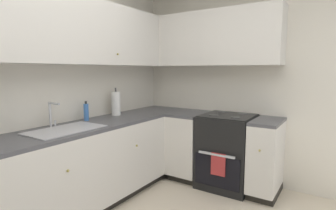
% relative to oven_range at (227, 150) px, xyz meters
% --- Properties ---
extents(wall_back, '(4.16, 0.05, 2.61)m').
position_rel_oven_range_xyz_m(wall_back, '(-1.75, 1.35, 0.85)').
color(wall_back, silver).
rests_on(wall_back, ground_plane).
extents(wall_right, '(0.05, 3.54, 2.61)m').
position_rel_oven_range_xyz_m(wall_right, '(0.31, -0.39, 0.85)').
color(wall_right, silver).
rests_on(wall_right, ground_plane).
extents(lower_cabinets_back, '(2.02, 0.62, 0.85)m').
position_rel_oven_range_xyz_m(lower_cabinets_back, '(-1.33, 1.03, -0.02)').
color(lower_cabinets_back, silver).
rests_on(lower_cabinets_back, ground_plane).
extents(countertop_back, '(3.23, 0.60, 0.03)m').
position_rel_oven_range_xyz_m(countertop_back, '(-1.33, 1.03, 0.42)').
color(countertop_back, '#4C4C51').
rests_on(countertop_back, lower_cabinets_back).
extents(lower_cabinets_right, '(0.62, 1.35, 0.85)m').
position_rel_oven_range_xyz_m(lower_cabinets_right, '(-0.02, 0.10, -0.02)').
color(lower_cabinets_right, silver).
rests_on(lower_cabinets_right, ground_plane).
extents(countertop_right, '(0.60, 1.35, 0.03)m').
position_rel_oven_range_xyz_m(countertop_right, '(-0.02, 0.10, 0.42)').
color(countertop_right, '#4C4C51').
rests_on(countertop_right, lower_cabinets_right).
extents(oven_range, '(0.68, 0.62, 1.04)m').
position_rel_oven_range_xyz_m(oven_range, '(0.00, 0.00, 0.00)').
color(oven_range, black).
rests_on(oven_range, ground_plane).
extents(upper_cabinets_back, '(2.91, 0.34, 0.68)m').
position_rel_oven_range_xyz_m(upper_cabinets_back, '(-1.49, 1.17, 1.39)').
color(upper_cabinets_back, silver).
extents(upper_cabinets_right, '(0.32, 1.90, 0.68)m').
position_rel_oven_range_xyz_m(upper_cabinets_right, '(0.12, 0.38, 1.39)').
color(upper_cabinets_right, silver).
extents(sink, '(0.68, 0.40, 0.10)m').
position_rel_oven_range_xyz_m(sink, '(-1.58, 1.00, 0.40)').
color(sink, '#B7B7BC').
rests_on(sink, countertop_back).
extents(faucet, '(0.07, 0.16, 0.25)m').
position_rel_oven_range_xyz_m(faucet, '(-1.57, 1.21, 0.58)').
color(faucet, silver).
rests_on(faucet, countertop_back).
extents(soap_bottle, '(0.05, 0.05, 0.22)m').
position_rel_oven_range_xyz_m(soap_bottle, '(-1.15, 1.21, 0.53)').
color(soap_bottle, '#3F72BF').
rests_on(soap_bottle, countertop_back).
extents(paper_towel_roll, '(0.11, 0.11, 0.35)m').
position_rel_oven_range_xyz_m(paper_towel_roll, '(-0.71, 1.19, 0.58)').
color(paper_towel_roll, white).
rests_on(paper_towel_roll, countertop_back).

